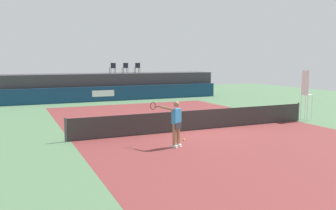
{
  "coord_description": "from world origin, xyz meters",
  "views": [
    {
      "loc": [
        -8.15,
        -14.52,
        3.29
      ],
      "look_at": [
        -0.74,
        2.0,
        1.0
      ],
      "focal_mm": 37.68,
      "sensor_mm": 36.0,
      "label": 1
    }
  ],
  "objects_px": {
    "spectator_chair_left": "(125,67)",
    "umpire_chair": "(306,92)",
    "spectator_chair_center": "(137,67)",
    "net_post_far": "(298,112)",
    "spectator_chair_far_left": "(113,68)",
    "tennis_player": "(176,122)",
    "tennis_ball": "(184,140)",
    "net_post_near": "(66,130)"
  },
  "relations": [
    {
      "from": "spectator_chair_far_left",
      "to": "net_post_far",
      "type": "distance_m",
      "value": 16.53
    },
    {
      "from": "spectator_chair_far_left",
      "to": "spectator_chair_left",
      "type": "distance_m",
      "value": 1.13
    },
    {
      "from": "spectator_chair_far_left",
      "to": "spectator_chair_center",
      "type": "height_order",
      "value": "same"
    },
    {
      "from": "spectator_chair_left",
      "to": "spectator_chair_center",
      "type": "height_order",
      "value": "same"
    },
    {
      "from": "tennis_player",
      "to": "umpire_chair",
      "type": "bearing_deg",
      "value": 15.74
    },
    {
      "from": "spectator_chair_left",
      "to": "spectator_chair_center",
      "type": "bearing_deg",
      "value": -6.05
    },
    {
      "from": "net_post_near",
      "to": "spectator_chair_center",
      "type": "bearing_deg",
      "value": 61.02
    },
    {
      "from": "net_post_near",
      "to": "tennis_ball",
      "type": "relative_size",
      "value": 14.71
    },
    {
      "from": "spectator_chair_left",
      "to": "umpire_chair",
      "type": "relative_size",
      "value": 0.32
    },
    {
      "from": "spectator_chair_left",
      "to": "umpire_chair",
      "type": "xyz_separation_m",
      "value": [
        5.59,
        -15.21,
        -1.11
      ]
    },
    {
      "from": "spectator_chair_center",
      "to": "tennis_ball",
      "type": "bearing_deg",
      "value": -102.89
    },
    {
      "from": "spectator_chair_center",
      "to": "tennis_player",
      "type": "distance_m",
      "value": 18.36
    },
    {
      "from": "tennis_player",
      "to": "spectator_chair_left",
      "type": "bearing_deg",
      "value": 78.66
    },
    {
      "from": "spectator_chair_far_left",
      "to": "net_post_near",
      "type": "xyz_separation_m",
      "value": [
        -6.16,
        -15.15,
        -2.19
      ]
    },
    {
      "from": "umpire_chair",
      "to": "tennis_player",
      "type": "distance_m",
      "value": 9.54
    },
    {
      "from": "net_post_near",
      "to": "tennis_player",
      "type": "height_order",
      "value": "tennis_player"
    },
    {
      "from": "umpire_chair",
      "to": "tennis_player",
      "type": "height_order",
      "value": "umpire_chair"
    },
    {
      "from": "net_post_far",
      "to": "umpire_chair",
      "type": "bearing_deg",
      "value": -2.38
    },
    {
      "from": "umpire_chair",
      "to": "net_post_near",
      "type": "height_order",
      "value": "umpire_chair"
    },
    {
      "from": "spectator_chair_center",
      "to": "umpire_chair",
      "type": "xyz_separation_m",
      "value": [
        4.53,
        -15.1,
        -1.11
      ]
    },
    {
      "from": "tennis_player",
      "to": "tennis_ball",
      "type": "xyz_separation_m",
      "value": [
        0.79,
        0.86,
        -0.92
      ]
    },
    {
      "from": "spectator_chair_left",
      "to": "tennis_ball",
      "type": "bearing_deg",
      "value": -99.33
    },
    {
      "from": "tennis_player",
      "to": "spectator_chair_far_left",
      "type": "bearing_deg",
      "value": 82.17
    },
    {
      "from": "tennis_player",
      "to": "tennis_ball",
      "type": "height_order",
      "value": "tennis_player"
    },
    {
      "from": "umpire_chair",
      "to": "net_post_near",
      "type": "bearing_deg",
      "value": 179.91
    },
    {
      "from": "spectator_chair_far_left",
      "to": "spectator_chair_left",
      "type": "bearing_deg",
      "value": 2.22
    },
    {
      "from": "net_post_near",
      "to": "tennis_player",
      "type": "bearing_deg",
      "value": -35.0
    },
    {
      "from": "net_post_near",
      "to": "net_post_far",
      "type": "height_order",
      "value": "same"
    },
    {
      "from": "umpire_chair",
      "to": "net_post_far",
      "type": "distance_m",
      "value": 1.19
    },
    {
      "from": "spectator_chair_center",
      "to": "net_post_far",
      "type": "distance_m",
      "value": 15.77
    },
    {
      "from": "spectator_chair_far_left",
      "to": "umpire_chair",
      "type": "distance_m",
      "value": 16.63
    },
    {
      "from": "spectator_chair_left",
      "to": "spectator_chair_center",
      "type": "distance_m",
      "value": 1.07
    },
    {
      "from": "net_post_near",
      "to": "tennis_ball",
      "type": "bearing_deg",
      "value": -21.17
    },
    {
      "from": "spectator_chair_left",
      "to": "net_post_far",
      "type": "relative_size",
      "value": 0.89
    },
    {
      "from": "spectator_chair_far_left",
      "to": "tennis_player",
      "type": "xyz_separation_m",
      "value": [
        -2.44,
        -17.75,
        -1.73
      ]
    },
    {
      "from": "tennis_ball",
      "to": "tennis_player",
      "type": "bearing_deg",
      "value": -132.51
    },
    {
      "from": "net_post_far",
      "to": "net_post_near",
      "type": "bearing_deg",
      "value": 180.0
    },
    {
      "from": "spectator_chair_left",
      "to": "tennis_ball",
      "type": "height_order",
      "value": "spectator_chair_left"
    },
    {
      "from": "spectator_chair_far_left",
      "to": "spectator_chair_left",
      "type": "height_order",
      "value": "same"
    },
    {
      "from": "spectator_chair_left",
      "to": "spectator_chair_center",
      "type": "relative_size",
      "value": 1.0
    },
    {
      "from": "spectator_chair_center",
      "to": "net_post_near",
      "type": "distance_m",
      "value": 17.38
    },
    {
      "from": "net_post_far",
      "to": "tennis_player",
      "type": "relative_size",
      "value": 0.56
    }
  ]
}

